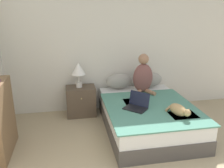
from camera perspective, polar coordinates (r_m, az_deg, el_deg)
wall_back at (r=4.64m, az=2.34°, el=9.34°), size 5.40×0.05×2.55m
bed at (r=4.06m, az=8.38°, el=-7.62°), size 1.41×1.91×0.47m
pillow_near at (r=4.57m, az=1.70°, el=0.69°), size 0.51×0.24×0.29m
pillow_far at (r=4.73m, az=9.01°, el=1.09°), size 0.51×0.24×0.29m
person_sitting at (r=4.36m, az=7.47°, el=1.88°), size 0.38×0.36×0.72m
cat_tabby at (r=3.59m, az=15.80°, el=-6.04°), size 0.26×0.50×0.17m
laptop_open at (r=3.72m, az=5.96°, el=-5.08°), size 0.43×0.43×0.24m
nightstand at (r=4.54m, az=-7.46°, el=-4.07°), size 0.54×0.40×0.56m
table_lamp at (r=4.36m, az=-8.10°, el=3.38°), size 0.26×0.26×0.46m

